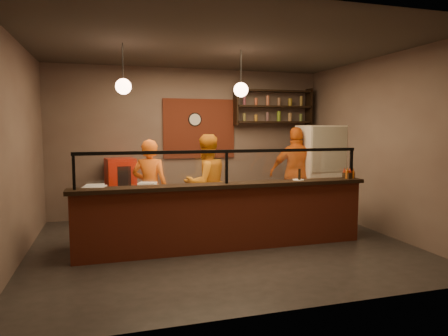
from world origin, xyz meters
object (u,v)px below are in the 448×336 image
object	(u,v)px
red_cooler	(121,190)
pepper_mill	(299,175)
condiment_caddy	(349,175)
cook_right	(297,173)
cook_left	(150,188)
wall_clock	(195,120)
pizza_dough	(197,189)
cook_mid	(206,183)
fridge	(320,171)

from	to	relation	value
red_cooler	pepper_mill	xyz separation A→B (m)	(2.77, -2.44, 0.50)
condiment_caddy	pepper_mill	world-z (taller)	pepper_mill
cook_right	condiment_caddy	distance (m)	1.67
cook_left	red_cooler	distance (m)	1.37
red_cooler	cook_left	bearing A→B (deg)	-79.65
wall_clock	pizza_dough	bearing A→B (deg)	-101.36
cook_mid	condiment_caddy	xyz separation A→B (m)	(2.23, -1.18, 0.21)
pizza_dough	condiment_caddy	distance (m)	2.60
cook_mid	fridge	distance (m)	2.68
fridge	condiment_caddy	size ratio (longest dim) A/B	11.42
cook_mid	pizza_dough	xyz separation A→B (m)	(-0.30, -0.62, 0.01)
cook_left	condiment_caddy	bearing A→B (deg)	-179.04
pepper_mill	cook_right	bearing A→B (deg)	64.60
cook_left	pizza_dough	size ratio (longest dim) A/B	3.11
wall_clock	pizza_dough	size ratio (longest dim) A/B	0.54
wall_clock	red_cooler	world-z (taller)	wall_clock
cook_right	wall_clock	bearing A→B (deg)	-14.57
cook_right	pizza_dough	size ratio (longest dim) A/B	3.50
pepper_mill	red_cooler	bearing A→B (deg)	138.59
red_cooler	condiment_caddy	world-z (taller)	red_cooler
cook_right	fridge	world-z (taller)	fridge
cook_mid	red_cooler	distance (m)	1.95
cook_mid	red_cooler	world-z (taller)	cook_mid
red_cooler	condiment_caddy	bearing A→B (deg)	-42.66
wall_clock	red_cooler	distance (m)	2.19
cook_mid	pepper_mill	distance (m)	1.78
fridge	pizza_dough	bearing A→B (deg)	-157.55
pizza_dough	cook_left	bearing A→B (deg)	140.90
red_cooler	pepper_mill	distance (m)	3.73
cook_left	condiment_caddy	size ratio (longest dim) A/B	9.99
wall_clock	cook_left	size ratio (longest dim) A/B	0.17
wall_clock	pizza_dough	distance (m)	2.51
wall_clock	pepper_mill	world-z (taller)	wall_clock
cook_right	pepper_mill	world-z (taller)	cook_right
cook_right	condiment_caddy	world-z (taller)	cook_right
wall_clock	fridge	bearing A→B (deg)	-22.79
wall_clock	pepper_mill	size ratio (longest dim) A/B	1.57
pizza_dough	pepper_mill	size ratio (longest dim) A/B	2.90
fridge	pizza_dough	size ratio (longest dim) A/B	3.56
cook_mid	fridge	bearing A→B (deg)	173.10
cook_left	cook_mid	size ratio (longest dim) A/B	0.96
condiment_caddy	pizza_dough	bearing A→B (deg)	167.60
wall_clock	cook_mid	xyz separation A→B (m)	(-0.13, -1.55, -1.20)
red_cooler	pepper_mill	bearing A→B (deg)	-51.11
condiment_caddy	fridge	bearing A→B (deg)	76.56
cook_mid	cook_left	bearing A→B (deg)	-15.74
cook_right	red_cooler	bearing A→B (deg)	2.17
wall_clock	red_cooler	bearing A→B (deg)	-169.17
cook_left	pepper_mill	distance (m)	2.61
cook_mid	cook_right	size ratio (longest dim) A/B	0.93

